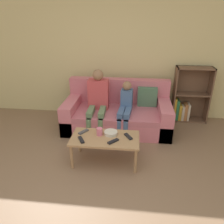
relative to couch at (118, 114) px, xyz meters
name	(u,v)px	position (x,y,z in m)	size (l,w,h in m)	color
ground_plane	(86,223)	(-0.15, -2.16, -0.27)	(22.00, 22.00, 0.00)	#84664C
wall_back	(114,52)	(-0.15, 0.62, 1.03)	(12.00, 0.06, 2.60)	beige
couch	(118,114)	(0.00, 0.00, 0.00)	(1.92, 0.95, 0.85)	#D1707F
bookshelf	(187,99)	(1.34, 0.47, 0.16)	(0.68, 0.28, 1.08)	brown
coffee_table	(105,140)	(-0.09, -1.09, 0.09)	(0.96, 0.50, 0.40)	#A87F56
person_adult	(98,98)	(-0.36, -0.10, 0.35)	(0.37, 0.65, 1.10)	#66845B
person_child	(125,106)	(0.15, -0.16, 0.23)	(0.25, 0.66, 0.91)	#476693
cup_near	(99,132)	(-0.18, -1.03, 0.19)	(0.09, 0.09, 0.11)	pink
tv_remote_0	(113,141)	(0.04, -1.20, 0.14)	(0.15, 0.16, 0.02)	black
tv_remote_1	(128,136)	(0.23, -1.05, 0.14)	(0.13, 0.17, 0.02)	black
tv_remote_2	(81,140)	(-0.40, -1.21, 0.14)	(0.13, 0.17, 0.02)	black
tv_remote_3	(84,132)	(-0.42, -0.99, 0.14)	(0.14, 0.17, 0.02)	#47474C
snack_bowl	(111,133)	(-0.02, -1.00, 0.15)	(0.19, 0.19, 0.05)	beige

